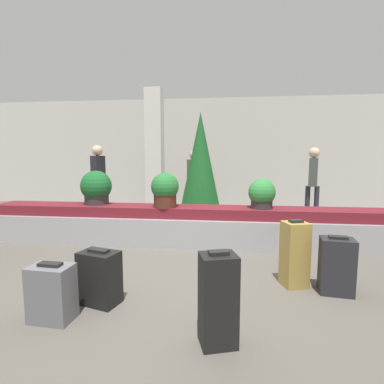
{
  "coord_description": "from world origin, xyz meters",
  "views": [
    {
      "loc": [
        0.6,
        -3.6,
        1.5
      ],
      "look_at": [
        0.0,
        1.36,
        0.89
      ],
      "focal_mm": 28.0,
      "sensor_mm": 36.0,
      "label": 1
    }
  ],
  "objects_px": {
    "suitcase_3": "(100,277)",
    "suitcase_1": "(52,293)",
    "potted_plant_0": "(165,190)",
    "potted_plant_2": "(262,194)",
    "suitcase_0": "(218,300)",
    "potted_plant_1": "(96,188)",
    "pillar": "(155,152)",
    "suitcase_4": "(295,254)",
    "suitcase_2": "(337,266)",
    "traveler_2": "(98,175)",
    "traveler_0": "(194,176)",
    "traveler_1": "(313,177)",
    "decorated_tree": "(200,166)"
  },
  "relations": [
    {
      "from": "suitcase_3",
      "to": "suitcase_1",
      "type": "bearing_deg",
      "value": -114.22
    },
    {
      "from": "potted_plant_0",
      "to": "potted_plant_2",
      "type": "distance_m",
      "value": 1.6
    },
    {
      "from": "suitcase_0",
      "to": "potted_plant_1",
      "type": "distance_m",
      "value": 3.64
    },
    {
      "from": "pillar",
      "to": "suitcase_4",
      "type": "bearing_deg",
      "value": -57.63
    },
    {
      "from": "suitcase_0",
      "to": "suitcase_2",
      "type": "bearing_deg",
      "value": 22.99
    },
    {
      "from": "suitcase_1",
      "to": "potted_plant_0",
      "type": "distance_m",
      "value": 2.59
    },
    {
      "from": "potted_plant_2",
      "to": "suitcase_3",
      "type": "bearing_deg",
      "value": -130.15
    },
    {
      "from": "traveler_2",
      "to": "potted_plant_1",
      "type": "bearing_deg",
      "value": -139.69
    },
    {
      "from": "suitcase_1",
      "to": "potted_plant_2",
      "type": "xyz_separation_m",
      "value": [
        2.13,
        2.53,
        0.62
      ]
    },
    {
      "from": "suitcase_3",
      "to": "suitcase_4",
      "type": "distance_m",
      "value": 2.17
    },
    {
      "from": "suitcase_1",
      "to": "suitcase_2",
      "type": "bearing_deg",
      "value": 21.45
    },
    {
      "from": "suitcase_4",
      "to": "traveler_0",
      "type": "bearing_deg",
      "value": 93.93
    },
    {
      "from": "traveler_2",
      "to": "traveler_1",
      "type": "bearing_deg",
      "value": -69.36
    },
    {
      "from": "traveler_0",
      "to": "traveler_1",
      "type": "height_order",
      "value": "traveler_1"
    },
    {
      "from": "suitcase_0",
      "to": "decorated_tree",
      "type": "height_order",
      "value": "decorated_tree"
    },
    {
      "from": "potted_plant_0",
      "to": "traveler_2",
      "type": "distance_m",
      "value": 2.83
    },
    {
      "from": "potted_plant_2",
      "to": "traveler_0",
      "type": "height_order",
      "value": "traveler_0"
    },
    {
      "from": "suitcase_0",
      "to": "suitcase_2",
      "type": "height_order",
      "value": "suitcase_0"
    },
    {
      "from": "traveler_1",
      "to": "traveler_2",
      "type": "height_order",
      "value": "traveler_2"
    },
    {
      "from": "suitcase_3",
      "to": "traveler_2",
      "type": "distance_m",
      "value": 4.49
    },
    {
      "from": "suitcase_3",
      "to": "potted_plant_0",
      "type": "xyz_separation_m",
      "value": [
        0.24,
        2.08,
        0.66
      ]
    },
    {
      "from": "pillar",
      "to": "suitcase_4",
      "type": "distance_m",
      "value": 5.15
    },
    {
      "from": "potted_plant_0",
      "to": "traveler_2",
      "type": "xyz_separation_m",
      "value": [
        -2.04,
        1.96,
        0.12
      ]
    },
    {
      "from": "pillar",
      "to": "potted_plant_0",
      "type": "height_order",
      "value": "pillar"
    },
    {
      "from": "suitcase_1",
      "to": "traveler_1",
      "type": "xyz_separation_m",
      "value": [
        3.51,
        4.69,
        0.75
      ]
    },
    {
      "from": "suitcase_0",
      "to": "traveler_0",
      "type": "height_order",
      "value": "traveler_0"
    },
    {
      "from": "potted_plant_1",
      "to": "potted_plant_2",
      "type": "distance_m",
      "value": 2.88
    },
    {
      "from": "pillar",
      "to": "suitcase_0",
      "type": "height_order",
      "value": "pillar"
    },
    {
      "from": "pillar",
      "to": "suitcase_1",
      "type": "relative_size",
      "value": 5.86
    },
    {
      "from": "decorated_tree",
      "to": "suitcase_0",
      "type": "bearing_deg",
      "value": -82.76
    },
    {
      "from": "pillar",
      "to": "potted_plant_0",
      "type": "xyz_separation_m",
      "value": [
        0.86,
        -2.81,
        -0.66
      ]
    },
    {
      "from": "suitcase_1",
      "to": "potted_plant_1",
      "type": "relative_size",
      "value": 0.92
    },
    {
      "from": "potted_plant_0",
      "to": "traveler_0",
      "type": "xyz_separation_m",
      "value": [
        0.17,
        2.79,
        0.03
      ]
    },
    {
      "from": "potted_plant_2",
      "to": "decorated_tree",
      "type": "distance_m",
      "value": 1.89
    },
    {
      "from": "suitcase_2",
      "to": "potted_plant_2",
      "type": "bearing_deg",
      "value": 118.25
    },
    {
      "from": "suitcase_4",
      "to": "potted_plant_2",
      "type": "height_order",
      "value": "potted_plant_2"
    },
    {
      "from": "suitcase_0",
      "to": "traveler_1",
      "type": "height_order",
      "value": "traveler_1"
    },
    {
      "from": "decorated_tree",
      "to": "traveler_0",
      "type": "bearing_deg",
      "value": 102.62
    },
    {
      "from": "suitcase_1",
      "to": "suitcase_2",
      "type": "relative_size",
      "value": 0.85
    },
    {
      "from": "pillar",
      "to": "potted_plant_2",
      "type": "bearing_deg",
      "value": -47.9
    },
    {
      "from": "potted_plant_0",
      "to": "potted_plant_2",
      "type": "relative_size",
      "value": 1.19
    },
    {
      "from": "pillar",
      "to": "traveler_2",
      "type": "relative_size",
      "value": 1.83
    },
    {
      "from": "traveler_2",
      "to": "suitcase_1",
      "type": "bearing_deg",
      "value": -143.88
    },
    {
      "from": "suitcase_0",
      "to": "potted_plant_0",
      "type": "relative_size",
      "value": 1.33
    },
    {
      "from": "traveler_1",
      "to": "traveler_2",
      "type": "bearing_deg",
      "value": 110.67
    },
    {
      "from": "pillar",
      "to": "traveler_0",
      "type": "distance_m",
      "value": 1.21
    },
    {
      "from": "traveler_2",
      "to": "decorated_tree",
      "type": "distance_m",
      "value": 2.53
    },
    {
      "from": "potted_plant_0",
      "to": "potted_plant_1",
      "type": "relative_size",
      "value": 0.97
    },
    {
      "from": "decorated_tree",
      "to": "suitcase_3",
      "type": "bearing_deg",
      "value": -100.83
    },
    {
      "from": "suitcase_3",
      "to": "traveler_2",
      "type": "xyz_separation_m",
      "value": [
        -1.79,
        4.04,
        0.78
      ]
    }
  ]
}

